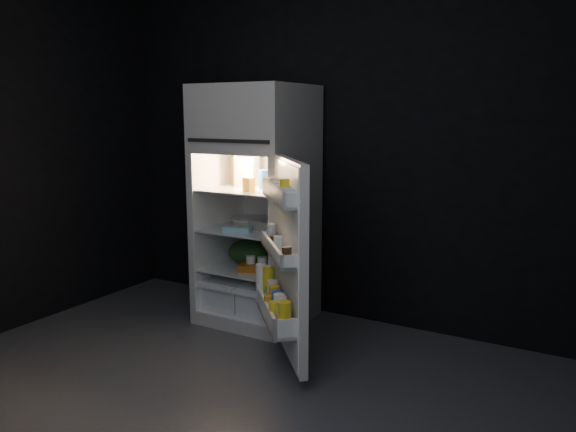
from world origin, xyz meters
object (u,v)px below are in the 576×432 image
Objects in this scene: egg_carton at (268,226)px; yogurt_tray at (258,268)px; refrigerator at (258,197)px; fridge_door at (285,263)px; milk_jug at (247,171)px.

yogurt_tray is (-0.06, -0.05, -0.31)m from egg_carton.
refrigerator is 6.73× the size of yogurt_tray.
refrigerator is 1.46× the size of fridge_door.
yogurt_tray is (0.20, -0.17, -0.69)m from milk_jug.
yogurt_tray is (0.09, -0.15, -0.50)m from refrigerator.
yogurt_tray is (-0.53, 0.51, -0.23)m from fridge_door.
fridge_door is at bearing -33.70° from egg_carton.
milk_jug is at bearing 167.60° from refrigerator.
refrigerator reaches higher than yogurt_tray.
egg_carton reaches higher than yogurt_tray.
fridge_door is 0.77m from yogurt_tray.
refrigerator is 0.26m from egg_carton.
refrigerator is at bearing 164.30° from egg_carton.
refrigerator is 7.42× the size of milk_jug.
fridge_door is 3.90× the size of egg_carton.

